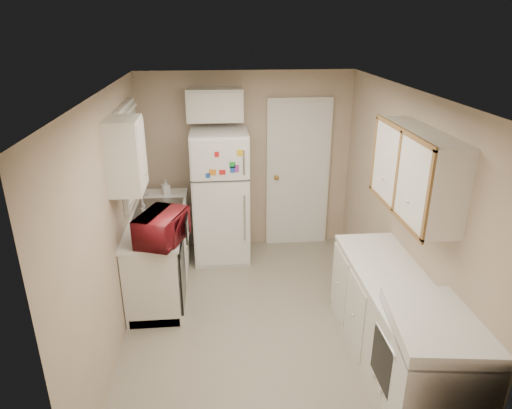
{
  "coord_description": "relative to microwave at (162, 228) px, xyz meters",
  "views": [
    {
      "loc": [
        -0.41,
        -3.99,
        2.97
      ],
      "look_at": [
        0.0,
        0.5,
        1.15
      ],
      "focal_mm": 32.0,
      "sensor_mm": 36.0,
      "label": 1
    }
  ],
  "objects": [
    {
      "name": "floor",
      "position": [
        0.97,
        -0.2,
        -1.05
      ],
      "size": [
        3.8,
        3.8,
        0.0
      ],
      "primitive_type": "plane",
      "color": "#AEA795",
      "rests_on": "ground"
    },
    {
      "name": "ceiling",
      "position": [
        0.97,
        -0.2,
        1.35
      ],
      "size": [
        3.8,
        3.8,
        0.0
      ],
      "primitive_type": "plane",
      "color": "white",
      "rests_on": "floor"
    },
    {
      "name": "wall_left",
      "position": [
        -0.43,
        -0.2,
        0.15
      ],
      "size": [
        3.8,
        3.8,
        0.0
      ],
      "primitive_type": "plane",
      "color": "tan",
      "rests_on": "floor"
    },
    {
      "name": "wall_right",
      "position": [
        2.37,
        -0.2,
        0.15
      ],
      "size": [
        3.8,
        3.8,
        0.0
      ],
      "primitive_type": "plane",
      "color": "tan",
      "rests_on": "floor"
    },
    {
      "name": "wall_back",
      "position": [
        0.97,
        1.7,
        0.15
      ],
      "size": [
        2.8,
        2.8,
        0.0
      ],
      "primitive_type": "plane",
      "color": "tan",
      "rests_on": "floor"
    },
    {
      "name": "wall_front",
      "position": [
        0.97,
        -2.1,
        0.15
      ],
      "size": [
        2.8,
        2.8,
        0.0
      ],
      "primitive_type": "plane",
      "color": "tan",
      "rests_on": "floor"
    },
    {
      "name": "left_counter",
      "position": [
        -0.13,
        0.7,
        -0.6
      ],
      "size": [
        0.6,
        1.8,
        0.9
      ],
      "primitive_type": "cube",
      "color": "silver",
      "rests_on": "floor"
    },
    {
      "name": "dishwasher",
      "position": [
        0.16,
        0.1,
        -0.56
      ],
      "size": [
        0.03,
        0.58,
        0.72
      ],
      "primitive_type": "cube",
      "color": "black",
      "rests_on": "floor"
    },
    {
      "name": "sink",
      "position": [
        -0.13,
        0.85,
        -0.19
      ],
      "size": [
        0.54,
        0.74,
        0.16
      ],
      "primitive_type": "cube",
      "color": "gray",
      "rests_on": "left_counter"
    },
    {
      "name": "microwave",
      "position": [
        0.0,
        0.0,
        0.0
      ],
      "size": [
        0.63,
        0.48,
        0.37
      ],
      "primitive_type": "imported",
      "rotation": [
        0.0,
        0.0,
        1.22
      ],
      "color": "maroon",
      "rests_on": "left_counter"
    },
    {
      "name": "soap_bottle",
      "position": [
        -0.09,
        1.37,
        -0.05
      ],
      "size": [
        0.12,
        0.12,
        0.2
      ],
      "primitive_type": "imported",
      "rotation": [
        0.0,
        0.0,
        0.43
      ],
      "color": "white",
      "rests_on": "left_counter"
    },
    {
      "name": "window_blinds",
      "position": [
        -0.39,
        0.85,
        0.55
      ],
      "size": [
        0.1,
        0.98,
        1.08
      ],
      "primitive_type": "cube",
      "color": "silver",
      "rests_on": "wall_left"
    },
    {
      "name": "upper_cabinet_left",
      "position": [
        -0.28,
        0.02,
        0.75
      ],
      "size": [
        0.3,
        0.45,
        0.7
      ],
      "primitive_type": "cube",
      "color": "silver",
      "rests_on": "wall_left"
    },
    {
      "name": "refrigerator",
      "position": [
        0.6,
        1.34,
        -0.19
      ],
      "size": [
        0.71,
        0.69,
        1.72
      ],
      "primitive_type": "cube",
      "rotation": [
        0.0,
        0.0,
        0.0
      ],
      "color": "white",
      "rests_on": "floor"
    },
    {
      "name": "cabinet_over_fridge",
      "position": [
        0.57,
        1.55,
        0.95
      ],
      "size": [
        0.7,
        0.3,
        0.4
      ],
      "primitive_type": "cube",
      "color": "silver",
      "rests_on": "wall_back"
    },
    {
      "name": "interior_door",
      "position": [
        1.67,
        1.66,
        -0.03
      ],
      "size": [
        0.86,
        0.06,
        2.08
      ],
      "primitive_type": "cube",
      "color": "white",
      "rests_on": "floor"
    },
    {
      "name": "right_counter",
      "position": [
        2.07,
        -1.0,
        -0.6
      ],
      "size": [
        0.6,
        2.0,
        0.9
      ],
      "primitive_type": "cube",
      "color": "silver",
      "rests_on": "floor"
    },
    {
      "name": "stove",
      "position": [
        2.12,
        -1.63,
        -0.54
      ],
      "size": [
        0.78,
        0.92,
        1.02
      ],
      "primitive_type": "cube",
      "rotation": [
        0.0,
        0.0,
        -0.13
      ],
      "color": "white",
      "rests_on": "floor"
    },
    {
      "name": "upper_cabinet_right",
      "position": [
        2.22,
        -0.7,
        0.75
      ],
      "size": [
        0.3,
        1.2,
        0.7
      ],
      "primitive_type": "cube",
      "color": "silver",
      "rests_on": "wall_right"
    }
  ]
}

